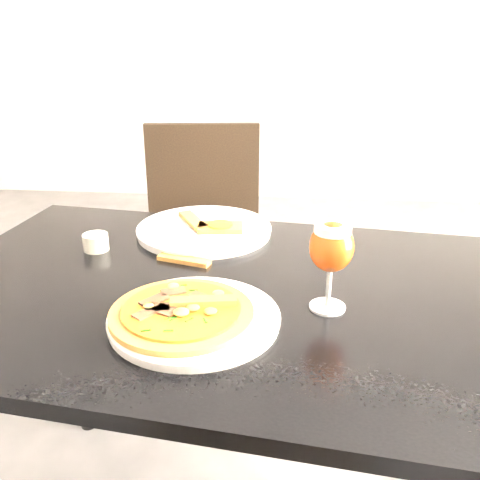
# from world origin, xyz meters

# --- Properties ---
(dining_table) EXTENTS (1.29, 0.95, 0.75)m
(dining_table) POSITION_xyz_m (-0.24, 0.02, 0.66)
(dining_table) COLOR black
(dining_table) RESTS_ON ground
(chair_far) EXTENTS (0.47, 0.47, 0.92)m
(chair_far) POSITION_xyz_m (-0.39, 0.79, 0.51)
(chair_far) COLOR black
(chair_far) RESTS_ON ground
(plate_main) EXTENTS (0.40, 0.40, 0.02)m
(plate_main) POSITION_xyz_m (-0.26, -0.12, 0.76)
(plate_main) COLOR white
(plate_main) RESTS_ON dining_table
(pizza) EXTENTS (0.25, 0.25, 0.03)m
(pizza) POSITION_xyz_m (-0.28, -0.13, 0.77)
(pizza) COLOR #9F6F26
(pizza) RESTS_ON plate_main
(plate_second) EXTENTS (0.42, 0.42, 0.02)m
(plate_second) POSITION_xyz_m (-0.30, 0.31, 0.76)
(plate_second) COLOR white
(plate_second) RESTS_ON dining_table
(crust_scraps) EXTENTS (0.18, 0.15, 0.02)m
(crust_scraps) POSITION_xyz_m (-0.29, 0.31, 0.77)
(crust_scraps) COLOR #9F6F26
(crust_scraps) RESTS_ON plate_second
(loose_crust) EXTENTS (0.13, 0.06, 0.01)m
(loose_crust) POSITION_xyz_m (-0.32, 0.13, 0.76)
(loose_crust) COLOR #9F6F26
(loose_crust) RESTS_ON dining_table
(sauce_cup) EXTENTS (0.06, 0.06, 0.04)m
(sauce_cup) POSITION_xyz_m (-0.54, 0.18, 0.77)
(sauce_cup) COLOR silver
(sauce_cup) RESTS_ON dining_table
(beer_glass) EXTENTS (0.08, 0.08, 0.17)m
(beer_glass) POSITION_xyz_m (-0.02, -0.05, 0.87)
(beer_glass) COLOR silver
(beer_glass) RESTS_ON dining_table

